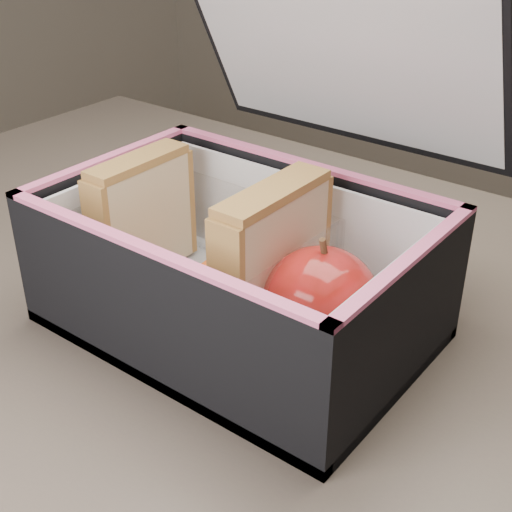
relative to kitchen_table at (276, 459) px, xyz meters
The scene contains 8 objects.
kitchen_table is the anchor object (origin of this frame).
lunch_bag 0.17m from the kitchen_table, 152.57° to the left, with size 0.29×0.28×0.27m.
plastic_tub 0.17m from the kitchen_table, 164.22° to the left, with size 0.18×0.13×0.07m, color white, non-canonical shape.
sandwich_left 0.23m from the kitchen_table, behind, with size 0.03×0.09×0.10m.
sandwich_right 0.17m from the kitchen_table, 134.08° to the left, with size 0.03×0.10×0.11m.
carrot_sticks 0.15m from the kitchen_table, behind, with size 0.05×0.16×0.03m.
paper_napkin 0.11m from the kitchen_table, 44.10° to the left, with size 0.08×0.08×0.01m, color white.
red_apple 0.15m from the kitchen_table, 43.83° to the left, with size 0.11×0.11×0.09m.
Camera 1 is at (0.24, -0.34, 1.08)m, focal length 50.00 mm.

